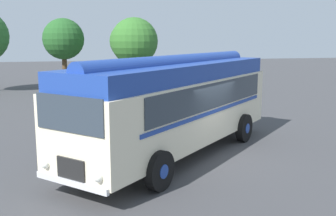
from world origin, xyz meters
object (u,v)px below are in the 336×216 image
at_px(vintage_bus, 178,101).
at_px(car_mid_right, 199,83).
at_px(car_near_left, 128,85).
at_px(car_mid_left, 164,85).

height_order(vintage_bus, car_mid_right, vintage_bus).
xyz_separation_m(car_near_left, car_mid_right, (5.21, 0.24, 0.00)).
distance_m(vintage_bus, car_mid_left, 13.95).
distance_m(car_near_left, car_mid_left, 2.52).
bearing_deg(vintage_bus, car_near_left, 89.75).
height_order(vintage_bus, car_near_left, vintage_bus).
distance_m(vintage_bus, car_mid_right, 15.04).
xyz_separation_m(vintage_bus, car_near_left, (0.06, 13.81, -1.05)).
distance_m(car_mid_left, car_mid_right, 2.72).
xyz_separation_m(car_near_left, car_mid_left, (2.51, -0.14, 0.00)).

